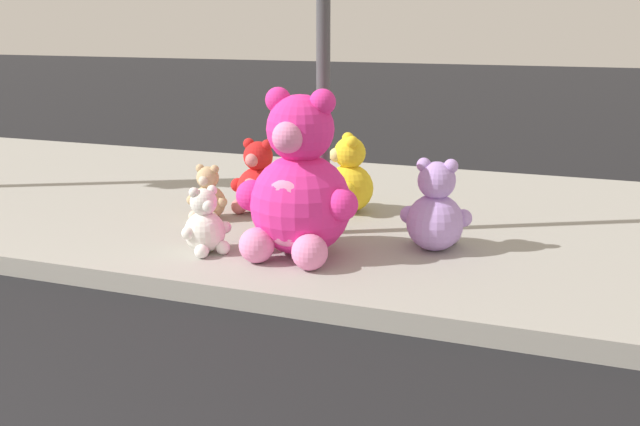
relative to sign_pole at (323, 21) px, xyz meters
The scene contains 8 objects.
sidewalk 2.19m from the sign_pole, 141.29° to the left, with size 28.00×4.40×0.15m, color #9E9B93.
sign_pole is the anchor object (origin of this frame).
plush_pink_large 1.34m from the sign_pole, 87.99° to the right, with size 0.96×0.84×1.24m.
plush_yellow 1.59m from the sign_pole, 92.19° to the left, with size 0.52×0.51×0.72m.
plush_red 1.70m from the sign_pole, 150.64° to the left, with size 0.52×0.46×0.67m.
plush_tan 1.86m from the sign_pole, behind, with size 0.38×0.34×0.49m.
plush_lavender 1.70m from the sign_pole, ahead, with size 0.55×0.49×0.71m.
plush_white 1.81m from the sign_pole, 130.38° to the right, with size 0.37×0.36×0.51m.
Camera 1 is at (2.94, -0.97, 1.87)m, focal length 40.36 mm.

